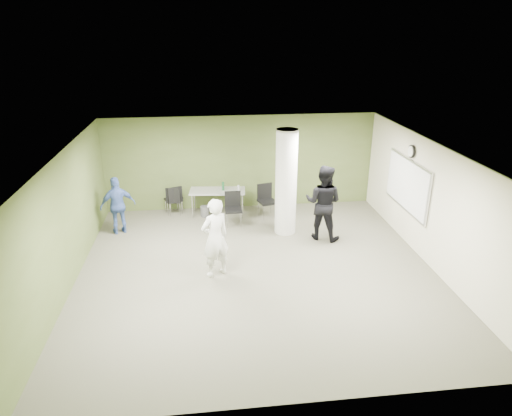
{
  "coord_description": "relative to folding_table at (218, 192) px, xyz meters",
  "views": [
    {
      "loc": [
        -1.1,
        -9.06,
        5.18
      ],
      "look_at": [
        0.09,
        1.0,
        1.13
      ],
      "focal_mm": 32.0,
      "sensor_mm": 36.0,
      "label": 1
    }
  ],
  "objects": [
    {
      "name": "chair_back_right",
      "position": [
        -1.28,
        0.15,
        -0.21
      ],
      "size": [
        0.49,
        0.49,
        0.86
      ],
      "rotation": [
        0.0,
        0.0,
        2.99
      ],
      "color": "black",
      "rests_on": "floor"
    },
    {
      "name": "woman_white",
      "position": [
        -0.2,
        -3.51,
        0.2
      ],
      "size": [
        0.79,
        0.69,
        1.81
      ],
      "primitive_type": "imported",
      "rotation": [
        0.0,
        0.0,
        3.64
      ],
      "color": "white",
      "rests_on": "floor"
    },
    {
      "name": "man_black",
      "position": [
        2.62,
        -1.91,
        0.28
      ],
      "size": [
        1.2,
        1.12,
        1.97
      ],
      "primitive_type": "imported",
      "rotation": [
        0.0,
        0.0,
        2.64
      ],
      "color": "black",
      "rests_on": "floor"
    },
    {
      "name": "wall_right_cream",
      "position": [
        4.73,
        -3.42,
        0.69
      ],
      "size": [
        0.02,
        8.0,
        2.8
      ],
      "primitive_type": "cube",
      "color": "beige",
      "rests_on": "floor"
    },
    {
      "name": "column",
      "position": [
        1.73,
        -1.42,
        0.69
      ],
      "size": [
        0.56,
        0.56,
        2.8
      ],
      "primitive_type": "cylinder",
      "color": "silver",
      "rests_on": "floor"
    },
    {
      "name": "wall_left",
      "position": [
        -3.27,
        -3.42,
        0.69
      ],
      "size": [
        0.02,
        8.0,
        2.8
      ],
      "primitive_type": "cube",
      "color": "#4C5A2A",
      "rests_on": "floor"
    },
    {
      "name": "man_blue",
      "position": [
        -2.67,
        -0.96,
        0.07
      ],
      "size": [
        0.99,
        0.66,
        1.56
      ],
      "primitive_type": "imported",
      "rotation": [
        0.0,
        0.0,
        3.48
      ],
      "color": "#3F599D",
      "rests_on": "floor"
    },
    {
      "name": "chair_table_left",
      "position": [
        0.39,
        -0.73,
        -0.17
      ],
      "size": [
        0.46,
        0.46,
        0.93
      ],
      "rotation": [
        0.0,
        0.0,
        0.0
      ],
      "color": "black",
      "rests_on": "floor"
    },
    {
      "name": "wall_back",
      "position": [
        0.73,
        0.58,
        0.69
      ],
      "size": [
        8.0,
        2.8,
        0.02
      ],
      "primitive_type": "cube",
      "rotation": [
        1.57,
        0.0,
        0.0
      ],
      "color": "#4C5A2A",
      "rests_on": "floor"
    },
    {
      "name": "wastebasket",
      "position": [
        -0.4,
        -0.08,
        -0.56
      ],
      "size": [
        0.26,
        0.26,
        0.3
      ],
      "primitive_type": "cylinder",
      "color": "#4C4C4C",
      "rests_on": "floor"
    },
    {
      "name": "wall_clock",
      "position": [
        4.65,
        -2.22,
        1.64
      ],
      "size": [
        0.06,
        0.32,
        0.32
      ],
      "color": "black",
      "rests_on": "wall_right_cream"
    },
    {
      "name": "chair_back_left",
      "position": [
        -1.28,
        0.16,
        -0.19
      ],
      "size": [
        0.58,
        0.58,
        0.89
      ],
      "rotation": [
        0.0,
        0.0,
        3.54
      ],
      "color": "black",
      "rests_on": "floor"
    },
    {
      "name": "floor",
      "position": [
        0.73,
        -3.42,
        -0.71
      ],
      "size": [
        8.0,
        8.0,
        0.0
      ],
      "primitive_type": "plane",
      "color": "#4C4B3C",
      "rests_on": "ground"
    },
    {
      "name": "folding_table",
      "position": [
        0.0,
        0.0,
        0.0
      ],
      "size": [
        1.65,
        0.85,
        1.01
      ],
      "rotation": [
        0.0,
        0.0,
        -0.1
      ],
      "color": "gray",
      "rests_on": "floor"
    },
    {
      "name": "whiteboard",
      "position": [
        4.65,
        -2.22,
        0.79
      ],
      "size": [
        0.05,
        2.3,
        1.3
      ],
      "color": "silver",
      "rests_on": "wall_right_cream"
    },
    {
      "name": "chair_table_right",
      "position": [
        1.38,
        -0.26,
        -0.15
      ],
      "size": [
        0.59,
        0.59,
        0.96
      ],
      "rotation": [
        0.0,
        0.0,
        0.28
      ],
      "color": "black",
      "rests_on": "floor"
    },
    {
      "name": "ceiling",
      "position": [
        0.73,
        -3.42,
        2.09
      ],
      "size": [
        8.0,
        8.0,
        0.0
      ],
      "primitive_type": "plane",
      "rotation": [
        3.14,
        0.0,
        0.0
      ],
      "color": "white",
      "rests_on": "wall_back"
    }
  ]
}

